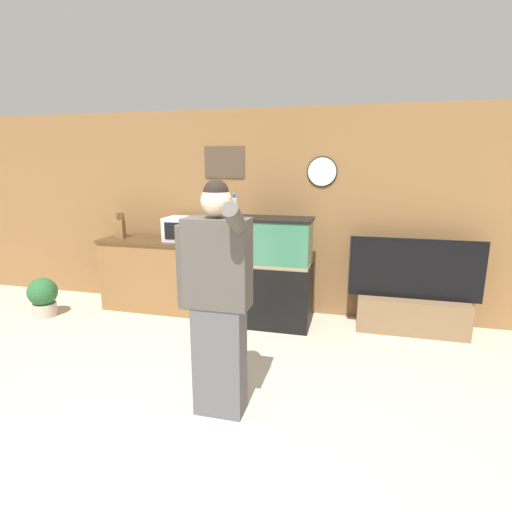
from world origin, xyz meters
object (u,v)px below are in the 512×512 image
at_px(counter_island, 163,275).
at_px(aquarium_on_stand, 273,273).
at_px(tv_on_stand, 412,305).
at_px(microwave, 184,229).
at_px(person_standing, 217,298).
at_px(potted_plant, 43,296).
at_px(knife_block, 120,228).

bearing_deg(counter_island, aquarium_on_stand, -6.68).
relative_size(counter_island, tv_on_stand, 1.10).
height_order(microwave, person_standing, person_standing).
xyz_separation_m(tv_on_stand, person_standing, (-1.66, -2.03, 0.63)).
xyz_separation_m(counter_island, tv_on_stand, (3.16, 0.03, -0.15)).
relative_size(tv_on_stand, person_standing, 0.81).
relative_size(microwave, aquarium_on_stand, 0.36).
xyz_separation_m(tv_on_stand, potted_plant, (-4.54, -0.66, -0.06)).
height_order(counter_island, knife_block, knife_block).
relative_size(knife_block, tv_on_stand, 0.23).
distance_m(tv_on_stand, potted_plant, 4.58).
bearing_deg(person_standing, potted_plant, 154.50).
xyz_separation_m(knife_block, potted_plant, (-0.78, -0.63, -0.82)).
distance_m(microwave, tv_on_stand, 2.94).
height_order(microwave, aquarium_on_stand, aquarium_on_stand).
distance_m(aquarium_on_stand, tv_on_stand, 1.66).
bearing_deg(potted_plant, aquarium_on_stand, 8.86).
bearing_deg(tv_on_stand, potted_plant, -171.68).
height_order(knife_block, tv_on_stand, knife_block).
height_order(microwave, tv_on_stand, microwave).
relative_size(aquarium_on_stand, potted_plant, 2.59).
distance_m(microwave, person_standing, 2.36).
height_order(knife_block, potted_plant, knife_block).
height_order(person_standing, potted_plant, person_standing).
relative_size(microwave, potted_plant, 0.93).
relative_size(counter_island, aquarium_on_stand, 1.23).
bearing_deg(tv_on_stand, knife_block, -179.54).
height_order(aquarium_on_stand, potted_plant, aquarium_on_stand).
bearing_deg(potted_plant, tv_on_stand, 8.32).
xyz_separation_m(counter_island, potted_plant, (-1.38, -0.64, -0.21)).
distance_m(counter_island, knife_block, 0.85).
bearing_deg(knife_block, aquarium_on_stand, -4.75).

